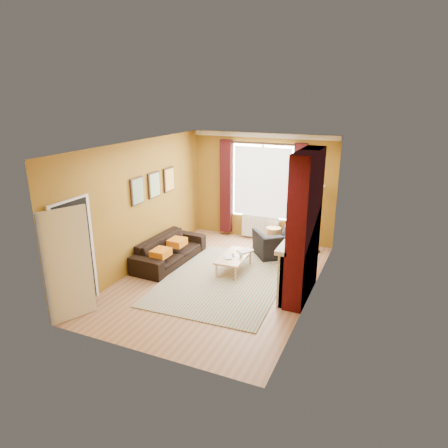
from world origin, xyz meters
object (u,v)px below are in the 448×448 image
(coffee_table, at_px, (234,257))
(floor_lamp, at_px, (319,200))
(armchair, at_px, (277,244))
(wicker_stool, at_px, (273,236))
(sofa, at_px, (170,250))

(coffee_table, relative_size, floor_lamp, 0.65)
(armchair, relative_size, wicker_stool, 2.12)
(sofa, height_order, coffee_table, sofa)
(armchair, distance_m, floor_lamp, 1.44)
(sofa, distance_m, floor_lamp, 3.71)
(wicker_stool, bearing_deg, floor_lamp, -2.98)
(floor_lamp, bearing_deg, wicker_stool, 177.02)
(coffee_table, bearing_deg, armchair, 60.60)
(sofa, bearing_deg, armchair, -56.17)
(wicker_stool, relative_size, floor_lamp, 0.27)
(coffee_table, relative_size, wicker_stool, 2.37)
(sofa, relative_size, armchair, 2.10)
(sofa, distance_m, wicker_stool, 2.76)
(wicker_stool, distance_m, floor_lamp, 1.55)
(sofa, xyz_separation_m, armchair, (2.16, 1.33, 0.02))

